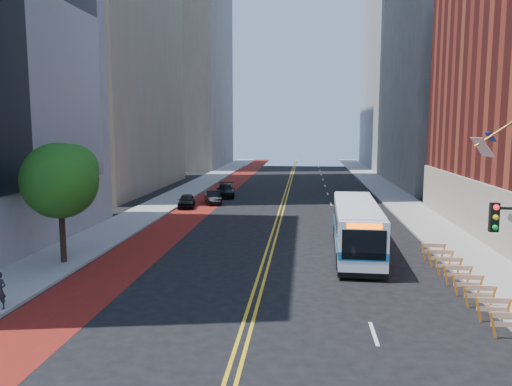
{
  "coord_description": "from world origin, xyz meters",
  "views": [
    {
      "loc": [
        2.17,
        -20.13,
        7.64
      ],
      "look_at": [
        -0.62,
        8.0,
        3.93
      ],
      "focal_mm": 35.0,
      "sensor_mm": 36.0,
      "label": 1
    }
  ],
  "objects_px": {
    "street_tree": "(61,178)",
    "pedestrian": "(0,291)",
    "car_b": "(213,197)",
    "car_c": "(226,190)",
    "transit_bus": "(356,227)",
    "car_a": "(186,201)"
  },
  "relations": [
    {
      "from": "street_tree",
      "to": "car_c",
      "type": "bearing_deg",
      "value": 80.68
    },
    {
      "from": "car_b",
      "to": "car_c",
      "type": "relative_size",
      "value": 0.78
    },
    {
      "from": "transit_bus",
      "to": "pedestrian",
      "type": "distance_m",
      "value": 19.43
    },
    {
      "from": "street_tree",
      "to": "transit_bus",
      "type": "distance_m",
      "value": 17.35
    },
    {
      "from": "car_a",
      "to": "pedestrian",
      "type": "bearing_deg",
      "value": -101.47
    },
    {
      "from": "car_b",
      "to": "pedestrian",
      "type": "relative_size",
      "value": 2.5
    },
    {
      "from": "transit_bus",
      "to": "car_b",
      "type": "height_order",
      "value": "transit_bus"
    },
    {
      "from": "car_a",
      "to": "pedestrian",
      "type": "distance_m",
      "value": 27.82
    },
    {
      "from": "car_b",
      "to": "pedestrian",
      "type": "bearing_deg",
      "value": -113.46
    },
    {
      "from": "car_b",
      "to": "car_c",
      "type": "xyz_separation_m",
      "value": [
        0.5,
        4.96,
        0.08
      ]
    },
    {
      "from": "car_a",
      "to": "car_c",
      "type": "relative_size",
      "value": 0.76
    },
    {
      "from": "transit_bus",
      "to": "street_tree",
      "type": "bearing_deg",
      "value": -164.18
    },
    {
      "from": "transit_bus",
      "to": "pedestrian",
      "type": "xyz_separation_m",
      "value": [
        -15.71,
        -11.42,
        -0.71
      ]
    },
    {
      "from": "street_tree",
      "to": "car_b",
      "type": "xyz_separation_m",
      "value": [
        4.13,
        23.2,
        -4.27
      ]
    },
    {
      "from": "transit_bus",
      "to": "car_b",
      "type": "bearing_deg",
      "value": 125.02
    },
    {
      "from": "transit_bus",
      "to": "car_c",
      "type": "xyz_separation_m",
      "value": [
        -11.93,
        24.09,
        -0.91
      ]
    },
    {
      "from": "car_c",
      "to": "car_b",
      "type": "bearing_deg",
      "value": -103.62
    },
    {
      "from": "transit_bus",
      "to": "car_a",
      "type": "relative_size",
      "value": 3.03
    },
    {
      "from": "street_tree",
      "to": "pedestrian",
      "type": "bearing_deg",
      "value": -83.46
    },
    {
      "from": "car_b",
      "to": "car_c",
      "type": "height_order",
      "value": "car_c"
    },
    {
      "from": "street_tree",
      "to": "car_a",
      "type": "distance_m",
      "value": 20.98
    },
    {
      "from": "transit_bus",
      "to": "pedestrian",
      "type": "height_order",
      "value": "transit_bus"
    }
  ]
}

